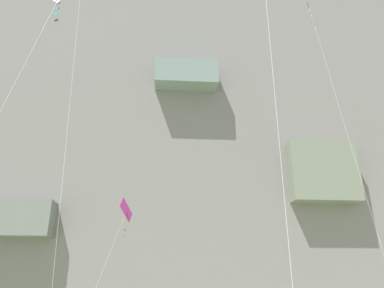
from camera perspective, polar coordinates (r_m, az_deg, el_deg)
The scene contains 4 objects.
cliff_face at distance 72.65m, azimuth -1.45°, elevation 3.08°, with size 180.00×24.39×68.22m.
kite_banner_low_left at distance 36.20m, azimuth 18.96°, elevation 16.57°, with size 2.49×7.31×27.71m.
kite_diamond_upper_right at distance 34.90m, azimuth -10.43°, elevation -10.42°, with size 3.22×5.03×11.71m.
kite_diamond_upper_mid at distance 24.89m, azimuth -20.47°, elevation 20.52°, with size 3.11×5.44×21.59m.
Camera 1 is at (-2.99, 1.41, 3.83)m, focal length 33.86 mm.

